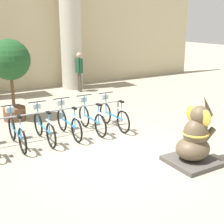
# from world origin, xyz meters

# --- Properties ---
(ground_plane) EXTENTS (60.00, 60.00, 0.00)m
(ground_plane) POSITION_xyz_m (0.00, 0.00, 0.00)
(ground_plane) COLOR #9E937F
(building_facade) EXTENTS (20.00, 0.20, 6.00)m
(building_facade) POSITION_xyz_m (0.00, 8.60, 3.00)
(building_facade) COLOR #C6B78E
(building_facade) RESTS_ON ground_plane
(column_right) EXTENTS (1.19, 1.19, 5.16)m
(column_right) POSITION_xyz_m (2.16, 7.60, 2.62)
(column_right) COLOR #BCB7A8
(column_right) RESTS_ON ground_plane
(bike_rack) EXTENTS (4.85, 0.05, 0.77)m
(bike_rack) POSITION_xyz_m (-1.19, 1.95, 0.63)
(bike_rack) COLOR gray
(bike_rack) RESTS_ON ground_plane
(bicycle_2) EXTENTS (0.48, 1.69, 0.99)m
(bicycle_2) POSITION_xyz_m (-1.90, 1.82, 0.40)
(bicycle_2) COLOR black
(bicycle_2) RESTS_ON ground_plane
(bicycle_3) EXTENTS (0.48, 1.69, 0.99)m
(bicycle_3) POSITION_xyz_m (-1.19, 1.81, 0.40)
(bicycle_3) COLOR black
(bicycle_3) RESTS_ON ground_plane
(bicycle_4) EXTENTS (0.48, 1.69, 0.99)m
(bicycle_4) POSITION_xyz_m (-0.48, 1.85, 0.40)
(bicycle_4) COLOR black
(bicycle_4) RESTS_ON ground_plane
(bicycle_5) EXTENTS (0.48, 1.69, 0.99)m
(bicycle_5) POSITION_xyz_m (0.22, 1.85, 0.40)
(bicycle_5) COLOR black
(bicycle_5) RESTS_ON ground_plane
(bicycle_6) EXTENTS (0.48, 1.69, 0.99)m
(bicycle_6) POSITION_xyz_m (0.93, 1.82, 0.40)
(bicycle_6) COLOR black
(bicycle_6) RESTS_ON ground_plane
(elephant_statue) EXTENTS (1.03, 1.03, 1.55)m
(elephant_statue) POSITION_xyz_m (1.25, -1.17, 0.53)
(elephant_statue) COLOR #4C4742
(elephant_statue) RESTS_ON ground_plane
(person_pedestrian) EXTENTS (0.23, 0.47, 1.73)m
(person_pedestrian) POSITION_xyz_m (2.14, 6.77, 1.04)
(person_pedestrian) COLOR brown
(person_pedestrian) RESTS_ON ground_plane
(potted_tree) EXTENTS (1.25, 1.25, 2.55)m
(potted_tree) POSITION_xyz_m (-1.40, 4.07, 1.76)
(potted_tree) COLOR brown
(potted_tree) RESTS_ON ground_plane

